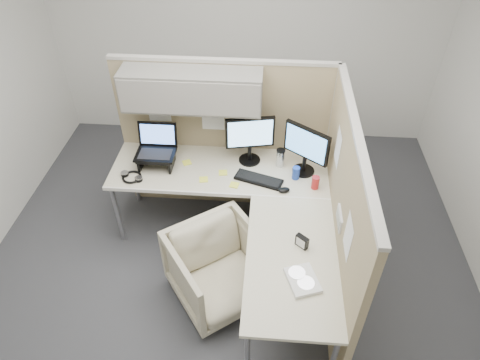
# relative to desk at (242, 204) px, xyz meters

# --- Properties ---
(ground) EXTENTS (4.50, 4.50, 0.00)m
(ground) POSITION_rel_desk_xyz_m (-0.12, -0.13, -0.69)
(ground) COLOR #37373C
(ground) RESTS_ON ground
(partition_back) EXTENTS (2.00, 0.36, 1.63)m
(partition_back) POSITION_rel_desk_xyz_m (-0.34, 0.70, 0.41)
(partition_back) COLOR tan
(partition_back) RESTS_ON ground
(partition_right) EXTENTS (0.07, 2.03, 1.63)m
(partition_right) POSITION_rel_desk_xyz_m (0.78, -0.19, 0.13)
(partition_right) COLOR tan
(partition_right) RESTS_ON ground
(desk) EXTENTS (2.00, 1.98, 0.73)m
(desk) POSITION_rel_desk_xyz_m (0.00, 0.00, 0.00)
(desk) COLOR beige
(desk) RESTS_ON ground
(office_chair) EXTENTS (0.98, 0.97, 0.74)m
(office_chair) POSITION_rel_desk_xyz_m (-0.15, -0.42, -0.32)
(office_chair) COLOR beige
(office_chair) RESTS_ON ground
(monitor_left) EXTENTS (0.44, 0.20, 0.47)m
(monitor_left) POSITION_rel_desk_xyz_m (0.03, 0.55, 0.32)
(monitor_left) COLOR black
(monitor_left) RESTS_ON desk
(monitor_right) EXTENTS (0.37, 0.29, 0.47)m
(monitor_right) POSITION_rel_desk_xyz_m (0.53, 0.43, 0.32)
(monitor_right) COLOR black
(monitor_right) RESTS_ON desk
(laptop_station) EXTENTS (0.35, 0.30, 0.37)m
(laptop_station) POSITION_rel_desk_xyz_m (-0.81, 0.44, 0.18)
(laptop_station) COLOR black
(laptop_station) RESTS_ON desk
(keyboard) EXTENTS (0.45, 0.27, 0.02)m
(keyboard) POSITION_rel_desk_xyz_m (0.13, 0.27, 0.05)
(keyboard) COLOR black
(keyboard) RESTS_ON desk
(mouse) EXTENTS (0.12, 0.09, 0.04)m
(mouse) POSITION_rel_desk_xyz_m (0.35, 0.14, 0.06)
(mouse) COLOR black
(mouse) RESTS_ON desk
(travel_mug) EXTENTS (0.08, 0.08, 0.17)m
(travel_mug) POSITION_rel_desk_xyz_m (0.32, 0.50, 0.13)
(travel_mug) COLOR silver
(travel_mug) RESTS_ON desk
(soda_can_green) EXTENTS (0.07, 0.07, 0.12)m
(soda_can_green) POSITION_rel_desk_xyz_m (0.62, 0.21, 0.10)
(soda_can_green) COLOR #B21E1E
(soda_can_green) RESTS_ON desk
(soda_can_silver) EXTENTS (0.07, 0.07, 0.12)m
(soda_can_silver) POSITION_rel_desk_xyz_m (0.46, 0.33, 0.10)
(soda_can_silver) COLOR #1E3FA5
(soda_can_silver) RESTS_ON desk
(sticky_note_d) EXTENTS (0.09, 0.09, 0.01)m
(sticky_note_d) POSITION_rel_desk_xyz_m (-0.20, 0.35, 0.05)
(sticky_note_d) COLOR #EDF03F
(sticky_note_d) RESTS_ON desk
(sticky_note_a) EXTENTS (0.09, 0.09, 0.01)m
(sticky_note_a) POSITION_rel_desk_xyz_m (-0.36, 0.24, 0.05)
(sticky_note_a) COLOR #EDF03F
(sticky_note_a) RESTS_ON desk
(sticky_note_c) EXTENTS (0.10, 0.10, 0.01)m
(sticky_note_c) POSITION_rel_desk_xyz_m (-0.55, 0.47, 0.05)
(sticky_note_c) COLOR #EDF03F
(sticky_note_c) RESTS_ON desk
(sticky_note_b) EXTENTS (0.09, 0.09, 0.01)m
(sticky_note_b) POSITION_rel_desk_xyz_m (-0.08, 0.19, 0.05)
(sticky_note_b) COLOR #EDF03F
(sticky_note_b) RESTS_ON desk
(headphones) EXTENTS (0.23, 0.23, 0.03)m
(headphones) POSITION_rel_desk_xyz_m (-1.00, 0.21, 0.06)
(headphones) COLOR black
(headphones) RESTS_ON desk
(paper_stack) EXTENTS (0.27, 0.30, 0.03)m
(paper_stack) POSITION_rel_desk_xyz_m (0.48, -0.78, 0.06)
(paper_stack) COLOR white
(paper_stack) RESTS_ON desk
(desk_clock) EXTENTS (0.10, 0.10, 0.10)m
(desk_clock) POSITION_rel_desk_xyz_m (0.48, -0.46, 0.09)
(desk_clock) COLOR black
(desk_clock) RESTS_ON desk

